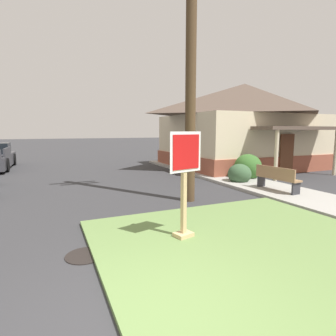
% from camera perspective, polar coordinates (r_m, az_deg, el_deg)
% --- Properties ---
extents(ground_plane, '(160.00, 160.00, 0.00)m').
position_cam_1_polar(ground_plane, '(3.54, -4.57, -31.10)').
color(ground_plane, '#333335').
extents(grass_corner_patch, '(5.74, 5.50, 0.08)m').
position_cam_1_polar(grass_corner_patch, '(5.61, 17.66, -15.44)').
color(grass_corner_patch, '#668447').
rests_on(grass_corner_patch, ground).
extents(sidewalk_strip, '(2.20, 18.85, 0.12)m').
position_cam_1_polar(sidewalk_strip, '(11.60, 17.38, -3.28)').
color(sidewalk_strip, '#9E9B93').
rests_on(sidewalk_strip, ground).
extents(stop_sign, '(0.77, 0.36, 2.12)m').
position_cam_1_polar(stop_sign, '(5.42, 3.46, -3.72)').
color(stop_sign, tan).
rests_on(stop_sign, grass_corner_patch).
extents(manhole_cover, '(0.70, 0.70, 0.02)m').
position_cam_1_polar(manhole_cover, '(5.32, -16.91, -17.08)').
color(manhole_cover, black).
rests_on(manhole_cover, ground).
extents(street_bench, '(0.51, 1.69, 0.85)m').
position_cam_1_polar(street_bench, '(10.32, 21.75, -1.82)').
color(street_bench, '#93704C').
rests_on(street_bench, sidewalk_strip).
extents(utility_pole, '(1.82, 0.32, 9.35)m').
position_cam_1_polar(utility_pole, '(8.91, 4.86, 24.99)').
color(utility_pole, '#4C3823').
rests_on(utility_pole, ground).
extents(corner_house, '(9.13, 8.46, 5.04)m').
position_cam_1_polar(corner_house, '(17.67, 15.52, 8.73)').
color(corner_house, brown).
rests_on(corner_house, ground).
extents(shrub_near_porch, '(1.22, 1.22, 1.18)m').
position_cam_1_polar(shrub_near_porch, '(12.81, 16.35, 0.19)').
color(shrub_near_porch, '#366329').
rests_on(shrub_near_porch, ground).
extents(shrub_by_curb, '(0.97, 0.97, 0.84)m').
position_cam_1_polar(shrub_by_curb, '(11.79, 14.72, -1.21)').
color(shrub_by_curb, '#385737').
rests_on(shrub_by_curb, ground).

